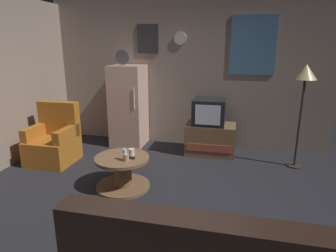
{
  "coord_description": "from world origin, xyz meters",
  "views": [
    {
      "loc": [
        0.93,
        -2.98,
        1.88
      ],
      "look_at": [
        0.02,
        0.9,
        0.75
      ],
      "focal_mm": 31.32,
      "sensor_mm": 36.0,
      "label": 1
    }
  ],
  "objects_px": {
    "coffee_table": "(123,172)",
    "armchair": "(54,142)",
    "fridge": "(129,106)",
    "tv_stand": "(210,139)",
    "mug_ceramic_tan": "(126,157)",
    "wine_glass": "(125,155)",
    "crt_tv": "(209,112)",
    "remote_control": "(129,157)",
    "standing_lamp": "(305,80)",
    "mug_ceramic_white": "(132,152)"
  },
  "relations": [
    {
      "from": "mug_ceramic_tan",
      "to": "wine_glass",
      "type": "bearing_deg",
      "value": 147.73
    },
    {
      "from": "mug_ceramic_white",
      "to": "standing_lamp",
      "type": "bearing_deg",
      "value": 27.86
    },
    {
      "from": "crt_tv",
      "to": "standing_lamp",
      "type": "height_order",
      "value": "standing_lamp"
    },
    {
      "from": "tv_stand",
      "to": "armchair",
      "type": "bearing_deg",
      "value": -159.05
    },
    {
      "from": "wine_glass",
      "to": "armchair",
      "type": "height_order",
      "value": "armchair"
    },
    {
      "from": "mug_ceramic_white",
      "to": "mug_ceramic_tan",
      "type": "bearing_deg",
      "value": -90.48
    },
    {
      "from": "fridge",
      "to": "crt_tv",
      "type": "height_order",
      "value": "fridge"
    },
    {
      "from": "crt_tv",
      "to": "mug_ceramic_tan",
      "type": "relative_size",
      "value": 6.0
    },
    {
      "from": "wine_glass",
      "to": "armchair",
      "type": "relative_size",
      "value": 0.16
    },
    {
      "from": "mug_ceramic_white",
      "to": "mug_ceramic_tan",
      "type": "distance_m",
      "value": 0.2
    },
    {
      "from": "coffee_table",
      "to": "mug_ceramic_white",
      "type": "xyz_separation_m",
      "value": [
        0.1,
        0.09,
        0.27
      ]
    },
    {
      "from": "tv_stand",
      "to": "armchair",
      "type": "distance_m",
      "value": 2.63
    },
    {
      "from": "wine_glass",
      "to": "mug_ceramic_white",
      "type": "height_order",
      "value": "wine_glass"
    },
    {
      "from": "crt_tv",
      "to": "mug_ceramic_white",
      "type": "height_order",
      "value": "crt_tv"
    },
    {
      "from": "crt_tv",
      "to": "standing_lamp",
      "type": "bearing_deg",
      "value": -10.62
    },
    {
      "from": "tv_stand",
      "to": "remote_control",
      "type": "relative_size",
      "value": 5.6
    },
    {
      "from": "coffee_table",
      "to": "mug_ceramic_white",
      "type": "distance_m",
      "value": 0.3
    },
    {
      "from": "crt_tv",
      "to": "coffee_table",
      "type": "relative_size",
      "value": 0.75
    },
    {
      "from": "standing_lamp",
      "to": "coffee_table",
      "type": "relative_size",
      "value": 2.21
    },
    {
      "from": "coffee_table",
      "to": "armchair",
      "type": "relative_size",
      "value": 0.75
    },
    {
      "from": "wine_glass",
      "to": "mug_ceramic_tan",
      "type": "xyz_separation_m",
      "value": [
        0.02,
        -0.01,
        -0.03
      ]
    },
    {
      "from": "crt_tv",
      "to": "armchair",
      "type": "relative_size",
      "value": 0.56
    },
    {
      "from": "fridge",
      "to": "mug_ceramic_tan",
      "type": "relative_size",
      "value": 19.67
    },
    {
      "from": "fridge",
      "to": "wine_glass",
      "type": "distance_m",
      "value": 1.93
    },
    {
      "from": "tv_stand",
      "to": "standing_lamp",
      "type": "xyz_separation_m",
      "value": [
        1.36,
        -0.26,
        1.09
      ]
    },
    {
      "from": "tv_stand",
      "to": "remote_control",
      "type": "xyz_separation_m",
      "value": [
        -0.91,
        -1.58,
        0.19
      ]
    },
    {
      "from": "mug_ceramic_tan",
      "to": "tv_stand",
      "type": "bearing_deg",
      "value": 61.14
    },
    {
      "from": "coffee_table",
      "to": "wine_glass",
      "type": "distance_m",
      "value": 0.32
    },
    {
      "from": "crt_tv",
      "to": "fridge",
      "type": "bearing_deg",
      "value": 173.99
    },
    {
      "from": "armchair",
      "to": "tv_stand",
      "type": "bearing_deg",
      "value": 20.95
    },
    {
      "from": "standing_lamp",
      "to": "wine_glass",
      "type": "height_order",
      "value": "standing_lamp"
    },
    {
      "from": "wine_glass",
      "to": "remote_control",
      "type": "bearing_deg",
      "value": 67.33
    },
    {
      "from": "armchair",
      "to": "crt_tv",
      "type": "bearing_deg",
      "value": 21.24
    },
    {
      "from": "tv_stand",
      "to": "mug_ceramic_tan",
      "type": "height_order",
      "value": "tv_stand"
    },
    {
      "from": "coffee_table",
      "to": "tv_stand",
      "type": "bearing_deg",
      "value": 56.73
    },
    {
      "from": "mug_ceramic_tan",
      "to": "armchair",
      "type": "relative_size",
      "value": 0.09
    },
    {
      "from": "fridge",
      "to": "standing_lamp",
      "type": "height_order",
      "value": "fridge"
    },
    {
      "from": "crt_tv",
      "to": "armchair",
      "type": "distance_m",
      "value": 2.62
    },
    {
      "from": "fridge",
      "to": "tv_stand",
      "type": "bearing_deg",
      "value": -5.82
    },
    {
      "from": "armchair",
      "to": "coffee_table",
      "type": "bearing_deg",
      "value": -23.26
    },
    {
      "from": "crt_tv",
      "to": "remote_control",
      "type": "height_order",
      "value": "crt_tv"
    },
    {
      "from": "wine_glass",
      "to": "mug_ceramic_white",
      "type": "bearing_deg",
      "value": 83.28
    },
    {
      "from": "coffee_table",
      "to": "standing_lamp",
      "type": "bearing_deg",
      "value": 28.48
    },
    {
      "from": "fridge",
      "to": "coffee_table",
      "type": "xyz_separation_m",
      "value": [
        0.54,
        -1.71,
        -0.53
      ]
    },
    {
      "from": "wine_glass",
      "to": "mug_ceramic_white",
      "type": "distance_m",
      "value": 0.19
    },
    {
      "from": "tv_stand",
      "to": "wine_glass",
      "type": "xyz_separation_m",
      "value": [
        -0.94,
        -1.65,
        0.25
      ]
    },
    {
      "from": "coffee_table",
      "to": "mug_ceramic_white",
      "type": "relative_size",
      "value": 8.0
    },
    {
      "from": "mug_ceramic_white",
      "to": "armchair",
      "type": "relative_size",
      "value": 0.09
    },
    {
      "from": "fridge",
      "to": "remote_control",
      "type": "bearing_deg",
      "value": -69.38
    },
    {
      "from": "remote_control",
      "to": "armchair",
      "type": "xyz_separation_m",
      "value": [
        -1.54,
        0.64,
        -0.11
      ]
    }
  ]
}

